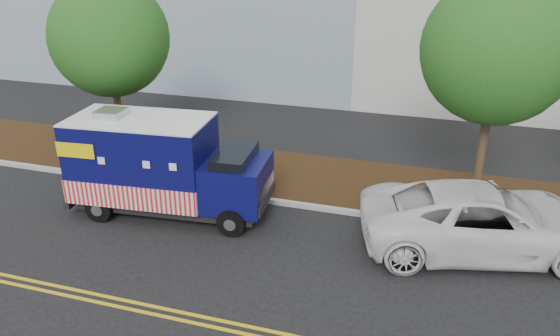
% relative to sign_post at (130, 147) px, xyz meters
% --- Properties ---
extents(ground, '(120.00, 120.00, 0.00)m').
position_rel_sign_post_xyz_m(ground, '(3.82, -1.73, -1.20)').
color(ground, black).
rests_on(ground, ground).
extents(curb, '(120.00, 0.18, 0.15)m').
position_rel_sign_post_xyz_m(curb, '(3.82, -0.33, -1.12)').
color(curb, '#9E9E99').
rests_on(curb, ground).
extents(mulch_strip, '(120.00, 4.00, 0.15)m').
position_rel_sign_post_xyz_m(mulch_strip, '(3.82, 1.77, -1.12)').
color(mulch_strip, black).
rests_on(mulch_strip, ground).
extents(centerline_near, '(120.00, 0.10, 0.01)m').
position_rel_sign_post_xyz_m(centerline_near, '(3.82, -6.18, -1.19)').
color(centerline_near, gold).
rests_on(centerline_near, ground).
extents(centerline_far, '(120.00, 0.10, 0.01)m').
position_rel_sign_post_xyz_m(centerline_far, '(3.82, -6.43, -1.19)').
color(centerline_far, gold).
rests_on(centerline_far, ground).
extents(tree_a, '(4.14, 4.14, 6.70)m').
position_rel_sign_post_xyz_m(tree_a, '(-1.23, 1.39, 3.43)').
color(tree_a, '#38281C').
rests_on(tree_a, ground).
extents(tree_c, '(4.24, 4.24, 7.11)m').
position_rel_sign_post_xyz_m(tree_c, '(11.40, 1.15, 3.79)').
color(tree_c, '#38281C').
rests_on(tree_c, ground).
extents(sign_post, '(0.06, 0.06, 2.40)m').
position_rel_sign_post_xyz_m(sign_post, '(0.00, 0.00, 0.00)').
color(sign_post, '#473828').
rests_on(sign_post, ground).
extents(food_truck, '(6.23, 2.80, 3.19)m').
position_rel_sign_post_xyz_m(food_truck, '(2.20, -1.83, 0.24)').
color(food_truck, black).
rests_on(food_truck, ground).
extents(white_car, '(7.04, 4.53, 1.81)m').
position_rel_sign_post_xyz_m(white_car, '(11.52, -1.25, -0.30)').
color(white_car, silver).
rests_on(white_car, ground).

